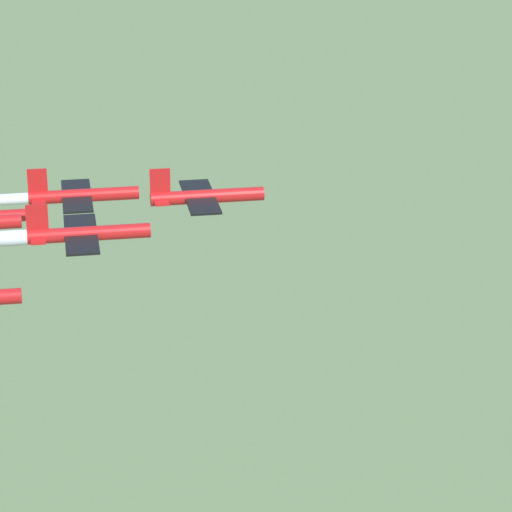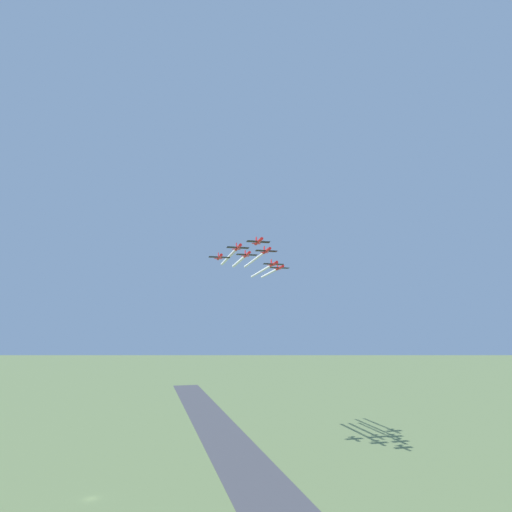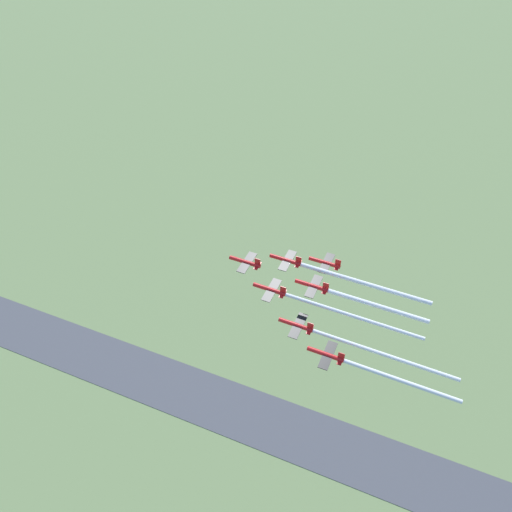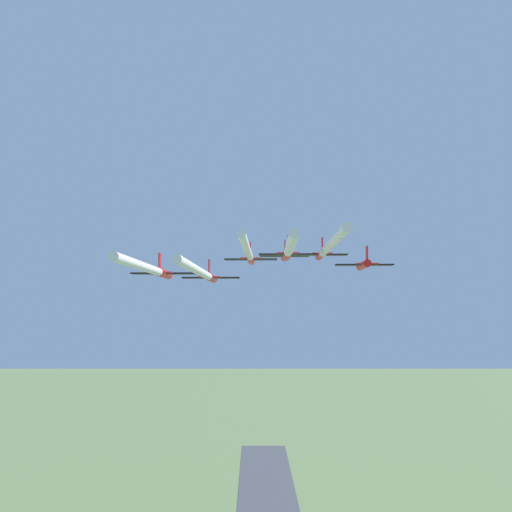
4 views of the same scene
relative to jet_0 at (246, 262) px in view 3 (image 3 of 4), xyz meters
name	(u,v)px [view 3 (image 3 of 4)]	position (x,y,z in m)	size (l,w,h in m)	color
ground_plane	(299,321)	(42.36, -41.39, -93.70)	(3000.00, 3000.00, 0.00)	#6B7F4C
runway_strip	(248,415)	(0.29, 0.31, -93.60)	(412.88, 461.31, 0.20)	#47474C
jet_0	(246,262)	(0.00, 0.00, 0.00)	(9.07, 9.17, 3.52)	red
jet_1	(271,290)	(-12.31, -3.70, -1.43)	(9.07, 9.17, 3.52)	red
jet_2	(287,260)	(-2.75, -12.55, -0.57)	(9.07, 9.17, 3.52)	red
jet_3	(297,325)	(-24.62, -7.39, -5.34)	(9.07, 9.17, 3.52)	red
jet_4	(313,286)	(-15.06, -16.25, -1.38)	(9.07, 9.17, 3.52)	red
jet_5	(326,263)	(-5.50, -25.11, -3.17)	(9.07, 9.17, 3.52)	red
jet_6	(327,355)	(-36.93, -11.09, -5.16)	(9.07, 9.17, 3.52)	red
smoke_trail_1	(352,316)	(-29.41, -22.15, -1.49)	(28.45, 30.58, 1.09)	white
smoke_trail_2	(364,283)	(-19.72, -30.87, -0.62)	(28.37, 30.47, 1.35)	white
smoke_trail_3	(383,354)	(-41.76, -25.89, -5.40)	(28.55, 30.69, 1.12)	white
smoke_trail_4	(377,306)	(-28.43, -30.69, -1.43)	(21.20, 22.73, 1.36)	white
smoke_trail_6	(401,381)	(-50.73, -25.98, -5.21)	(21.89, 23.50, 1.15)	white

